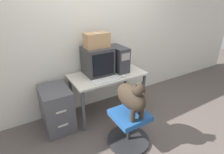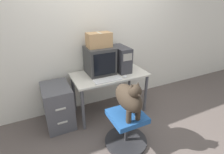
{
  "view_description": "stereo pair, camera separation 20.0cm",
  "coord_description": "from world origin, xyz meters",
  "px_view_note": "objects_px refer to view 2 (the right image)",
  "views": [
    {
      "loc": [
        -1.29,
        -1.98,
        1.86
      ],
      "look_at": [
        -0.12,
        -0.03,
        0.83
      ],
      "focal_mm": 28.0,
      "sensor_mm": 36.0,
      "label": 1
    },
    {
      "loc": [
        -1.11,
        -2.07,
        1.86
      ],
      "look_at": [
        -0.12,
        -0.03,
        0.83
      ],
      "focal_mm": 28.0,
      "sensor_mm": 36.0,
      "label": 2
    }
  ],
  "objects_px": {
    "keyboard": "(108,80)",
    "cardboard_box": "(99,40)",
    "pc_tower": "(121,59)",
    "crt_monitor": "(100,60)",
    "filing_cabinet": "(58,106)",
    "office_chair": "(126,129)",
    "dog": "(129,98)"
  },
  "relations": [
    {
      "from": "office_chair",
      "to": "dog",
      "type": "height_order",
      "value": "dog"
    },
    {
      "from": "filing_cabinet",
      "to": "cardboard_box",
      "type": "bearing_deg",
      "value": 6.57
    },
    {
      "from": "pc_tower",
      "to": "filing_cabinet",
      "type": "bearing_deg",
      "value": -177.65
    },
    {
      "from": "crt_monitor",
      "to": "cardboard_box",
      "type": "height_order",
      "value": "cardboard_box"
    },
    {
      "from": "pc_tower",
      "to": "cardboard_box",
      "type": "xyz_separation_m",
      "value": [
        -0.36,
        0.04,
        0.34
      ]
    },
    {
      "from": "dog",
      "to": "filing_cabinet",
      "type": "distance_m",
      "value": 1.21
    },
    {
      "from": "keyboard",
      "to": "office_chair",
      "type": "xyz_separation_m",
      "value": [
        0.01,
        -0.57,
        -0.5
      ]
    },
    {
      "from": "dog",
      "to": "crt_monitor",
      "type": "bearing_deg",
      "value": 90.04
    },
    {
      "from": "pc_tower",
      "to": "office_chair",
      "type": "height_order",
      "value": "pc_tower"
    },
    {
      "from": "crt_monitor",
      "to": "dog",
      "type": "height_order",
      "value": "crt_monitor"
    },
    {
      "from": "pc_tower",
      "to": "filing_cabinet",
      "type": "height_order",
      "value": "pc_tower"
    },
    {
      "from": "cardboard_box",
      "to": "keyboard",
      "type": "bearing_deg",
      "value": -92.1
    },
    {
      "from": "office_chair",
      "to": "keyboard",
      "type": "bearing_deg",
      "value": 91.31
    },
    {
      "from": "keyboard",
      "to": "cardboard_box",
      "type": "xyz_separation_m",
      "value": [
        0.01,
        0.34,
        0.53
      ]
    },
    {
      "from": "dog",
      "to": "cardboard_box",
      "type": "bearing_deg",
      "value": 90.04
    },
    {
      "from": "crt_monitor",
      "to": "dog",
      "type": "bearing_deg",
      "value": -89.96
    },
    {
      "from": "office_chair",
      "to": "pc_tower",
      "type": "bearing_deg",
      "value": 67.34
    },
    {
      "from": "dog",
      "to": "pc_tower",
      "type": "bearing_deg",
      "value": 68.05
    },
    {
      "from": "keyboard",
      "to": "office_chair",
      "type": "distance_m",
      "value": 0.76
    },
    {
      "from": "keyboard",
      "to": "pc_tower",
      "type": "bearing_deg",
      "value": 38.38
    },
    {
      "from": "office_chair",
      "to": "dog",
      "type": "distance_m",
      "value": 0.51
    },
    {
      "from": "keyboard",
      "to": "filing_cabinet",
      "type": "height_order",
      "value": "keyboard"
    },
    {
      "from": "keyboard",
      "to": "dog",
      "type": "height_order",
      "value": "dog"
    },
    {
      "from": "crt_monitor",
      "to": "filing_cabinet",
      "type": "relative_size",
      "value": 0.66
    },
    {
      "from": "pc_tower",
      "to": "crt_monitor",
      "type": "bearing_deg",
      "value": 174.16
    },
    {
      "from": "keyboard",
      "to": "dog",
      "type": "bearing_deg",
      "value": -88.76
    },
    {
      "from": "pc_tower",
      "to": "dog",
      "type": "relative_size",
      "value": 0.9
    },
    {
      "from": "pc_tower",
      "to": "dog",
      "type": "xyz_separation_m",
      "value": [
        -0.36,
        -0.9,
        -0.18
      ]
    },
    {
      "from": "pc_tower",
      "to": "dog",
      "type": "bearing_deg",
      "value": -111.95
    },
    {
      "from": "keyboard",
      "to": "filing_cabinet",
      "type": "relative_size",
      "value": 0.65
    },
    {
      "from": "office_chair",
      "to": "filing_cabinet",
      "type": "xyz_separation_m",
      "value": [
        -0.75,
        0.82,
        0.1
      ]
    },
    {
      "from": "pc_tower",
      "to": "cardboard_box",
      "type": "height_order",
      "value": "cardboard_box"
    }
  ]
}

